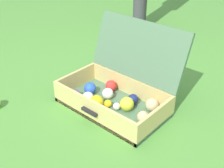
# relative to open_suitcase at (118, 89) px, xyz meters

# --- Properties ---
(ground_plane) EXTENTS (16.00, 16.00, 0.00)m
(ground_plane) POSITION_rel_open_suitcase_xyz_m (-0.04, -0.02, -0.11)
(ground_plane) COLOR #4C8C38
(open_suitcase) EXTENTS (0.64, 0.50, 0.48)m
(open_suitcase) POSITION_rel_open_suitcase_xyz_m (0.00, 0.00, 0.00)
(open_suitcase) COLOR #4C7051
(open_suitcase) RESTS_ON ground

